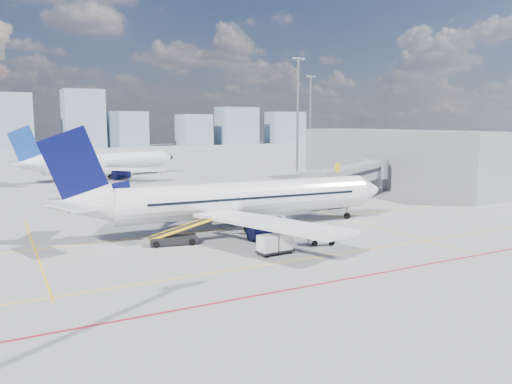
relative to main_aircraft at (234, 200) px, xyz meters
The scene contains 13 objects.
ground 7.93m from the main_aircraft, 86.35° to the right, with size 420.00×420.00×0.00m, color gray.
apron_markings 11.60m from the main_aircraft, 90.60° to the right, with size 90.00×35.12×0.01m.
jet_bridge 25.86m from the main_aircraft, 21.99° to the left, with size 23.55×15.78×6.30m.
terminal_block 44.59m from the main_aircraft, 24.92° to the left, with size 10.00×42.00×10.00m.
floodlight_mast_ne 62.20m from the main_aircraft, 51.16° to the left, with size 3.20×0.61×25.45m.
floodlight_mast_far 106.03m from the main_aircraft, 51.66° to the left, with size 3.20×0.61×25.45m.
distant_skyline 183.12m from the main_aircraft, 92.57° to the left, with size 254.64×15.63×28.65m.
main_aircraft is the anchor object (origin of this frame).
second_aircraft 57.09m from the main_aircraft, 92.98° to the left, with size 35.48×30.07×10.89m.
baggage_tug 10.93m from the main_aircraft, 66.07° to the right, with size 2.55×1.91×1.60m.
cargo_dolly 11.01m from the main_aircraft, 95.94° to the right, with size 3.32×1.67×1.77m.
belt_loader 8.80m from the main_aircraft, 156.38° to the right, with size 6.36×2.64×2.55m.
ramp_worker 11.67m from the main_aircraft, 63.82° to the right, with size 0.71×0.46×1.94m, color #F7FE1A.
Camera 1 is at (-22.83, -40.17, 11.50)m, focal length 35.00 mm.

